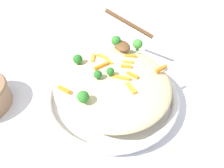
# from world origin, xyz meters

# --- Properties ---
(ground_plane) EXTENTS (2.40, 2.40, 0.00)m
(ground_plane) POSITION_xyz_m (0.00, 0.00, 0.00)
(ground_plane) COLOR silver
(serving_bowl) EXTENTS (0.35, 0.35, 0.04)m
(serving_bowl) POSITION_xyz_m (0.00, 0.00, 0.02)
(serving_bowl) COLOR silver
(serving_bowl) RESTS_ON ground_plane
(pasta_mound) EXTENTS (0.31, 0.29, 0.08)m
(pasta_mound) POSITION_xyz_m (0.00, 0.00, 0.07)
(pasta_mound) COLOR beige
(pasta_mound) RESTS_ON serving_bowl
(carrot_piece_0) EXTENTS (0.02, 0.04, 0.01)m
(carrot_piece_0) POSITION_xyz_m (0.04, 0.12, 0.11)
(carrot_piece_0) COLOR orange
(carrot_piece_0) RESTS_ON pasta_mound
(carrot_piece_1) EXTENTS (0.03, 0.04, 0.01)m
(carrot_piece_1) POSITION_xyz_m (0.03, 0.01, 0.11)
(carrot_piece_1) COLOR orange
(carrot_piece_1) RESTS_ON pasta_mound
(carrot_piece_2) EXTENTS (0.02, 0.03, 0.01)m
(carrot_piece_2) POSITION_xyz_m (-0.02, 0.05, 0.11)
(carrot_piece_2) COLOR orange
(carrot_piece_2) RESTS_ON pasta_mound
(carrot_piece_3) EXTENTS (0.04, 0.01, 0.01)m
(carrot_piece_3) POSITION_xyz_m (0.07, 0.02, 0.11)
(carrot_piece_3) COLOR orange
(carrot_piece_3) RESTS_ON pasta_mound
(carrot_piece_4) EXTENTS (0.03, 0.01, 0.01)m
(carrot_piece_4) POSITION_xyz_m (-0.04, 0.01, 0.11)
(carrot_piece_4) COLOR orange
(carrot_piece_4) RESTS_ON pasta_mound
(carrot_piece_5) EXTENTS (0.02, 0.03, 0.01)m
(carrot_piece_5) POSITION_xyz_m (0.00, 0.04, 0.11)
(carrot_piece_5) COLOR orange
(carrot_piece_5) RESTS_ON pasta_mound
(carrot_piece_6) EXTENTS (0.02, 0.03, 0.01)m
(carrot_piece_6) POSITION_xyz_m (-0.04, 0.07, 0.11)
(carrot_piece_6) COLOR orange
(carrot_piece_6) RESTS_ON pasta_mound
(carrot_piece_7) EXTENTS (0.03, 0.02, 0.01)m
(carrot_piece_7) POSITION_xyz_m (-0.07, -0.00, 0.11)
(carrot_piece_7) COLOR orange
(carrot_piece_7) RESTS_ON pasta_mound
(carrot_piece_8) EXTENTS (0.02, 0.04, 0.01)m
(carrot_piece_8) POSITION_xyz_m (-0.02, -0.02, 0.11)
(carrot_piece_8) COLOR orange
(carrot_piece_8) RESTS_ON pasta_mound
(carrot_piece_9) EXTENTS (0.03, 0.02, 0.01)m
(carrot_piece_9) POSITION_xyz_m (0.01, -0.12, 0.11)
(carrot_piece_9) COLOR orange
(carrot_piece_9) RESTS_ON pasta_mound
(carrot_piece_10) EXTENTS (0.04, 0.02, 0.01)m
(carrot_piece_10) POSITION_xyz_m (-0.07, -0.02, 0.11)
(carrot_piece_10) COLOR orange
(carrot_piece_10) RESTS_ON pasta_mound
(carrot_piece_11) EXTENTS (0.03, 0.02, 0.01)m
(carrot_piece_11) POSITION_xyz_m (0.03, 0.04, 0.11)
(carrot_piece_11) COLOR orange
(carrot_piece_11) RESTS_ON pasta_mound
(broccoli_floret_0) EXTENTS (0.02, 0.02, 0.02)m
(broccoli_floret_0) POSITION_xyz_m (0.01, -0.04, 0.12)
(broccoli_floret_0) COLOR #205B1C
(broccoli_floret_0) RESTS_ON pasta_mound
(broccoli_floret_1) EXTENTS (0.02, 0.02, 0.02)m
(broccoli_floret_1) POSITION_xyz_m (0.02, -0.01, 0.12)
(broccoli_floret_1) COLOR #205B1C
(broccoli_floret_1) RESTS_ON pasta_mound
(broccoli_floret_2) EXTENTS (0.03, 0.03, 0.04)m
(broccoli_floret_2) POSITION_xyz_m (-0.10, 0.06, 0.12)
(broccoli_floret_2) COLOR #296820
(broccoli_floret_2) RESTS_ON pasta_mound
(broccoli_floret_3) EXTENTS (0.03, 0.03, 0.03)m
(broccoli_floret_3) POSITION_xyz_m (0.06, -0.09, 0.12)
(broccoli_floret_3) COLOR #296820
(broccoli_floret_3) RESTS_ON pasta_mound
(broccoli_floret_4) EXTENTS (0.03, 0.03, 0.03)m
(broccoli_floret_4) POSITION_xyz_m (-0.06, 0.10, 0.12)
(broccoli_floret_4) COLOR #377928
(broccoli_floret_4) RESTS_ON pasta_mound
(broccoli_floret_5) EXTENTS (0.02, 0.02, 0.03)m
(broccoli_floret_5) POSITION_xyz_m (-0.07, -0.07, 0.12)
(broccoli_floret_5) COLOR #205B1C
(broccoli_floret_5) RESTS_ON pasta_mound
(serving_spoon) EXTENTS (0.14, 0.13, 0.08)m
(serving_spoon) POSITION_xyz_m (-0.10, 0.08, 0.13)
(serving_spoon) COLOR brown
(serving_spoon) RESTS_ON pasta_mound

